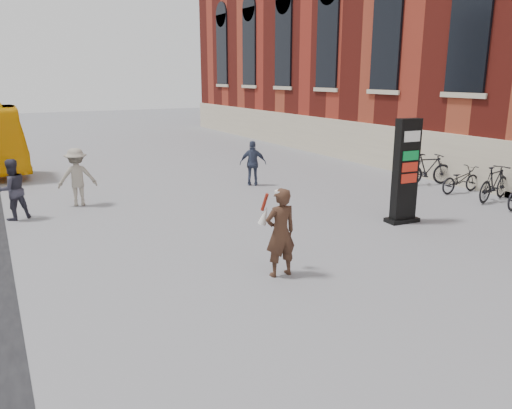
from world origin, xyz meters
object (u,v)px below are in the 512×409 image
info_pylon (405,172)px  bike_5 (494,183)px  woman (280,231)px  pedestrian_b (77,177)px  pedestrian_c (253,163)px  pedestrian_a (12,190)px  bike_7 (428,169)px  bike_6 (460,180)px

info_pylon → bike_5: (4.20, 0.41, -0.82)m
woman → bike_5: 9.21m
pedestrian_b → pedestrian_c: bearing=-172.8°
pedestrian_a → bike_7: pedestrian_a is taller
pedestrian_a → pedestrian_c: 7.80m
woman → pedestrian_c: (3.41, 7.59, -0.10)m
pedestrian_c → bike_7: pedestrian_c is taller
pedestrian_c → bike_7: size_ratio=0.85×
pedestrian_a → bike_6: (13.32, -3.49, -0.39)m
pedestrian_b → bike_6: size_ratio=1.03×
info_pylon → woman: info_pylon is taller
pedestrian_c → bike_5: (5.57, -5.56, -0.24)m
pedestrian_a → woman: bearing=104.2°
woman → bike_6: bearing=-158.5°
bike_7 → pedestrian_a: bearing=96.7°
bike_6 → woman: bearing=109.9°
bike_7 → info_pylon: bearing=142.0°
info_pylon → bike_7: bearing=40.8°
bike_6 → info_pylon: bearing=111.5°
info_pylon → woman: size_ratio=1.56×
pedestrian_a → pedestrian_c: (7.76, 0.80, -0.03)m
woman → bike_7: woman is taller
pedestrian_b → pedestrian_c: pedestrian_b is taller
pedestrian_a → bike_6: 13.78m
woman → pedestrian_a: 8.07m
bike_6 → bike_7: bearing=-0.3°
bike_5 → pedestrian_a: bearing=58.4°
bike_5 → info_pylon: bearing=83.6°
pedestrian_a → bike_5: size_ratio=0.90×
pedestrian_c → bike_5: pedestrian_c is taller
info_pylon → bike_6: (4.20, 1.68, -0.93)m
pedestrian_a → bike_5: 14.15m
bike_5 → bike_7: (0.00, 2.70, 0.01)m
pedestrian_b → bike_6: (11.53, -4.25, -0.42)m
pedestrian_a → bike_7: (13.32, -2.06, -0.26)m
info_pylon → bike_7: info_pylon is taller
bike_5 → bike_6: size_ratio=1.10×
bike_5 → pedestrian_c: bearing=33.1°
bike_5 → bike_7: size_ratio=0.99×
woman → bike_6: 9.58m
info_pylon → pedestrian_b: size_ratio=1.58×
info_pylon → pedestrian_b: bearing=145.3°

